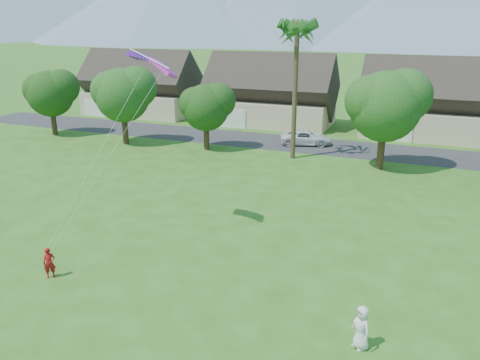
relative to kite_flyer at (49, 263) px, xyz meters
The scene contains 9 objects.
ground 7.84m from the kite_flyer, 20.55° to the right, with size 500.00×500.00×0.00m, color #2D6019.
street 32.11m from the kite_flyer, 76.85° to the left, with size 90.00×7.00×0.01m, color #2D2D30.
kite_flyer is the anchor object (origin of this frame).
watcher 15.15m from the kite_flyer, ahead, with size 0.90×0.58×1.84m, color silver.
parked_car 31.69m from the kite_flyer, 80.59° to the left, with size 2.42×5.26×1.46m, color silver.
houses_row 41.09m from the kite_flyer, 79.04° to the left, with size 72.75×8.19×8.86m.
tree_row 26.24m from the kite_flyer, 76.25° to the left, with size 62.27×6.67×8.45m.
fan_palm 28.51m from the kite_flyer, 78.36° to the left, with size 3.00×3.00×13.80m.
parafoil_kite 11.81m from the kite_flyer, 70.22° to the left, with size 2.84×1.09×0.50m.
Camera 1 is at (9.14, -12.97, 12.08)m, focal length 35.00 mm.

